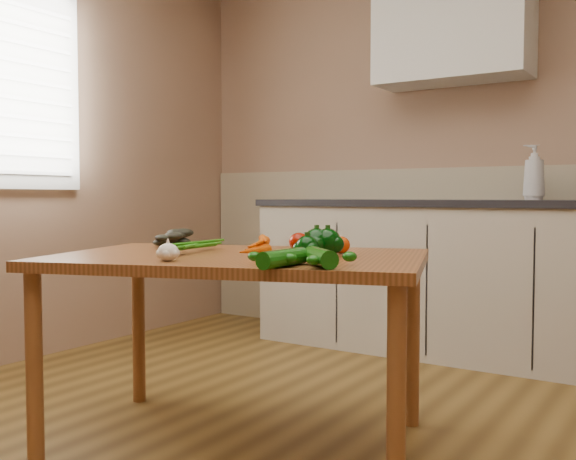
# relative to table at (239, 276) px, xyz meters

# --- Properties ---
(room) EXTENTS (4.04, 5.04, 2.64)m
(room) POSITION_rel_table_xyz_m (0.24, -0.24, 0.62)
(room) COLOR brown
(room) RESTS_ON ground
(counter_run) EXTENTS (2.84, 0.64, 1.14)m
(counter_run) POSITION_rel_table_xyz_m (0.45, 1.78, -0.17)
(counter_run) COLOR #B5AB97
(counter_run) RESTS_ON ground
(upper_cabinets) EXTENTS (2.15, 0.35, 0.70)m
(upper_cabinets) POSITION_rel_table_xyz_m (0.75, 1.91, 1.32)
(upper_cabinets) COLOR silver
(upper_cabinets) RESTS_ON room
(window_blinds) EXTENTS (0.08, 0.98, 1.18)m
(window_blinds) POSITION_rel_table_xyz_m (-1.72, 0.19, 0.92)
(window_blinds) COLOR silver
(window_blinds) RESTS_ON room
(table) EXTENTS (1.52, 1.22, 0.71)m
(table) POSITION_rel_table_xyz_m (0.00, 0.00, 0.00)
(table) COLOR brown
(table) RESTS_ON ground
(soap_bottle_a) EXTENTS (0.15, 0.15, 0.31)m
(soap_bottle_a) POSITION_rel_table_xyz_m (0.63, 1.87, 0.42)
(soap_bottle_a) COLOR silver
(soap_bottle_a) RESTS_ON counter_run
(carrot_bunch) EXTENTS (0.29, 0.26, 0.07)m
(carrot_bunch) POSITION_rel_table_xyz_m (-0.03, 0.04, 0.11)
(carrot_bunch) COLOR #E15605
(carrot_bunch) RESTS_ON table
(leafy_greens) EXTENTS (0.19, 0.17, 0.09)m
(leafy_greens) POSITION_rel_table_xyz_m (-0.44, 0.13, 0.13)
(leafy_greens) COLOR black
(leafy_greens) RESTS_ON table
(garlic_bulb) EXTENTS (0.07, 0.07, 0.06)m
(garlic_bulb) POSITION_rel_table_xyz_m (-0.05, -0.32, 0.11)
(garlic_bulb) COLOR white
(garlic_bulb) RESTS_ON table
(pepper_a) EXTENTS (0.10, 0.10, 0.10)m
(pepper_a) POSITION_rel_table_xyz_m (0.27, 0.10, 0.13)
(pepper_a) COLOR black
(pepper_a) RESTS_ON table
(pepper_b) EXTENTS (0.10, 0.10, 0.10)m
(pepper_b) POSITION_rel_table_xyz_m (0.30, 0.12, 0.13)
(pepper_b) COLOR black
(pepper_b) RESTS_ON table
(pepper_c) EXTENTS (0.08, 0.08, 0.08)m
(pepper_c) POSITION_rel_table_xyz_m (0.30, -0.02, 0.12)
(pepper_c) COLOR black
(pepper_c) RESTS_ON table
(tomato_a) EXTENTS (0.08, 0.08, 0.07)m
(tomato_a) POSITION_rel_table_xyz_m (0.11, 0.23, 0.11)
(tomato_a) COLOR #8B1002
(tomato_a) RESTS_ON table
(tomato_b) EXTENTS (0.07, 0.07, 0.07)m
(tomato_b) POSITION_rel_table_xyz_m (0.20, 0.30, 0.11)
(tomato_b) COLOR #C83705
(tomato_b) RESTS_ON table
(tomato_c) EXTENTS (0.07, 0.07, 0.06)m
(tomato_c) POSITION_rel_table_xyz_m (0.29, 0.24, 0.11)
(tomato_c) COLOR #C83705
(tomato_c) RESTS_ON table
(zucchini_a) EXTENTS (0.18, 0.17, 0.06)m
(zucchini_a) POSITION_rel_table_xyz_m (0.45, -0.19, 0.11)
(zucchini_a) COLOR #0A4907
(zucchini_a) RESTS_ON table
(zucchini_b) EXTENTS (0.05, 0.21, 0.05)m
(zucchini_b) POSITION_rel_table_xyz_m (0.36, -0.26, 0.11)
(zucchini_b) COLOR #0A4907
(zucchini_b) RESTS_ON table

